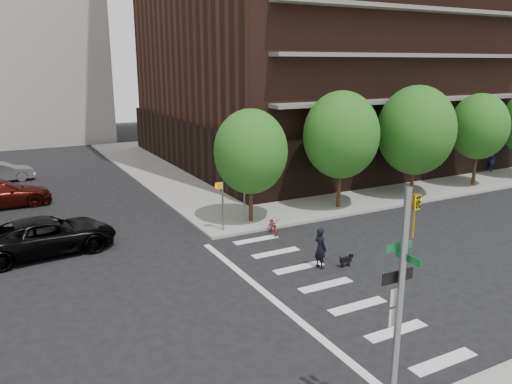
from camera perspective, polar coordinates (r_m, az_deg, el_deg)
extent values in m
plane|color=black|center=(19.13, 0.48, -12.40)|extent=(120.00, 120.00, 0.00)
cube|color=gray|center=(48.73, 8.61, 4.25)|extent=(39.00, 33.00, 0.15)
cube|color=silver|center=(16.73, 20.63, -17.70)|extent=(2.40, 0.50, 0.01)
cube|color=silver|center=(17.88, 15.72, -15.04)|extent=(2.40, 0.50, 0.01)
cube|color=silver|center=(19.18, 11.54, -12.63)|extent=(2.40, 0.50, 0.01)
cube|color=silver|center=(20.58, 7.97, -10.49)|extent=(2.40, 0.50, 0.01)
cube|color=silver|center=(22.08, 4.92, -8.61)|extent=(2.40, 0.50, 0.01)
cube|color=silver|center=(23.66, 2.28, -6.94)|extent=(2.40, 0.50, 0.01)
cube|color=silver|center=(25.29, 0.00, -5.48)|extent=(2.40, 0.50, 0.01)
cube|color=silver|center=(19.35, 1.81, -12.06)|extent=(0.30, 13.00, 0.01)
cube|color=black|center=(47.39, 5.89, 6.58)|extent=(25.50, 25.50, 4.00)
cube|color=maroon|center=(49.48, 25.22, 6.55)|extent=(1.40, 5.00, 0.20)
cylinder|color=#301E11|center=(27.45, -0.60, -1.02)|extent=(0.24, 0.24, 2.30)
sphere|color=#235B19|center=(26.84, -0.61, 4.65)|extent=(4.00, 4.00, 4.00)
cylinder|color=#301E11|center=(30.54, 9.46, 0.68)|extent=(0.24, 0.24, 2.60)
sphere|color=#235B19|center=(29.96, 9.70, 6.45)|extent=(4.50, 4.50, 4.50)
cylinder|color=#301E11|center=(34.47, 17.43, 1.54)|extent=(0.24, 0.24, 2.30)
sphere|color=#235B19|center=(33.94, 17.83, 6.73)|extent=(5.00, 5.00, 5.00)
cylinder|color=#301E11|center=(38.88, 23.72, 2.62)|extent=(0.24, 0.24, 2.60)
sphere|color=#235B19|center=(38.44, 24.16, 6.85)|extent=(4.00, 4.00, 4.00)
cylinder|color=slate|center=(12.03, 15.99, -13.39)|extent=(0.16, 0.16, 6.00)
imported|color=gold|center=(11.34, 17.71, -2.69)|extent=(0.16, 0.20, 1.00)
cube|color=#0A5926|center=(11.49, 16.03, -6.02)|extent=(0.75, 0.02, 0.18)
cube|color=#0A5926|center=(11.58, 17.00, -7.26)|extent=(0.02, 0.75, 0.18)
cube|color=black|center=(11.72, 15.89, -9.27)|extent=(0.90, 0.02, 0.28)
cube|color=silver|center=(11.93, 15.72, -11.47)|extent=(0.32, 0.02, 0.42)
cube|color=silver|center=(12.15, 15.55, -13.59)|extent=(0.32, 0.02, 0.42)
cylinder|color=slate|center=(25.97, -3.81, -1.62)|extent=(0.10, 0.10, 2.60)
cube|color=gold|center=(25.60, -4.26, 0.69)|extent=(0.32, 0.25, 0.32)
cylinder|color=slate|center=(27.07, -1.34, -1.35)|extent=(0.08, 0.08, 2.20)
cube|color=gold|center=(26.71, -1.21, 0.43)|extent=(0.64, 0.02, 0.64)
imported|color=black|center=(25.30, -22.70, -4.61)|extent=(3.43, 6.41, 1.71)
imported|color=#480E0B|center=(34.44, -27.25, -0.20)|extent=(2.56, 5.97, 1.71)
imported|color=#A0A1A8|center=(41.87, -27.12, 2.04)|extent=(1.85, 4.63, 1.50)
imported|color=maroon|center=(26.15, 2.00, -3.79)|extent=(1.08, 1.78, 0.88)
imported|color=black|center=(21.88, 7.37, -6.35)|extent=(0.70, 0.50, 1.82)
cube|color=black|center=(22.32, 10.20, -7.61)|extent=(0.53, 0.18, 0.21)
cube|color=black|center=(22.45, 10.80, -7.17)|extent=(0.15, 0.13, 0.15)
cylinder|color=black|center=(22.54, 10.42, -8.01)|extent=(0.05, 0.05, 0.23)
cylinder|color=black|center=(22.28, 9.94, -8.26)|extent=(0.05, 0.05, 0.23)
imported|color=navy|center=(44.32, 25.19, 3.27)|extent=(1.07, 0.98, 1.80)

